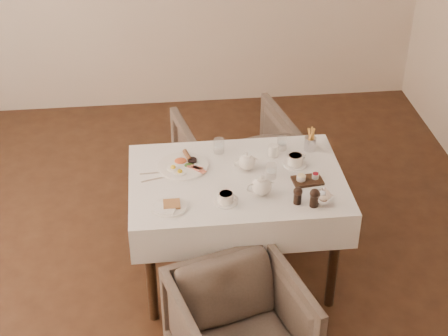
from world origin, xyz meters
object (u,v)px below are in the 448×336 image
armchair_far (236,163)px  breakfast_plate (183,165)px  teapot_centre (247,161)px  armchair_near (240,331)px  table (237,194)px

armchair_far → breakfast_plate: (-0.40, -0.62, 0.41)m
armchair_far → teapot_centre: bearing=75.7°
armchair_near → armchair_far: size_ratio=0.87×
table → armchair_near: 0.87m
teapot_centre → armchair_near: bearing=-109.9°
table → breakfast_plate: bearing=153.3°
teapot_centre → breakfast_plate: bearing=159.2°
breakfast_plate → teapot_centre: (0.38, -0.07, 0.05)m
table → breakfast_plate: 0.37m
table → armchair_far: bearing=83.2°
armchair_near → teapot_centre: size_ratio=4.56×
breakfast_plate → armchair_near: bearing=-64.7°
table → teapot_centre: teapot_centre is taller
table → teapot_centre: (0.07, 0.09, 0.18)m
armchair_near → armchair_far: 1.58m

